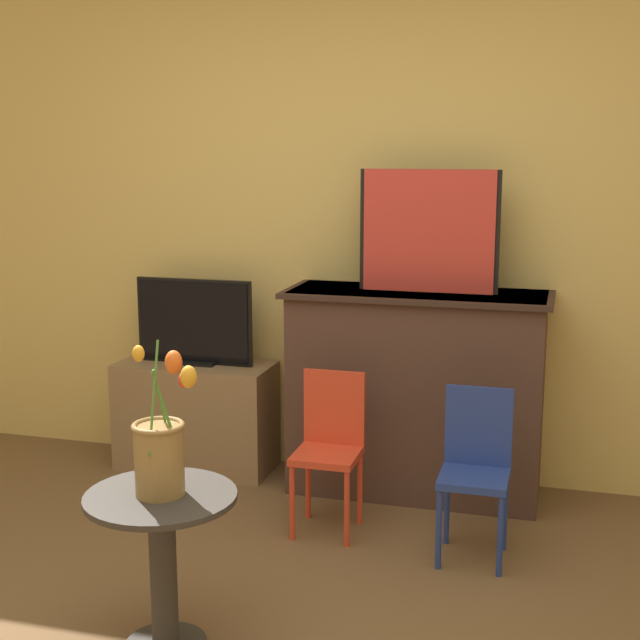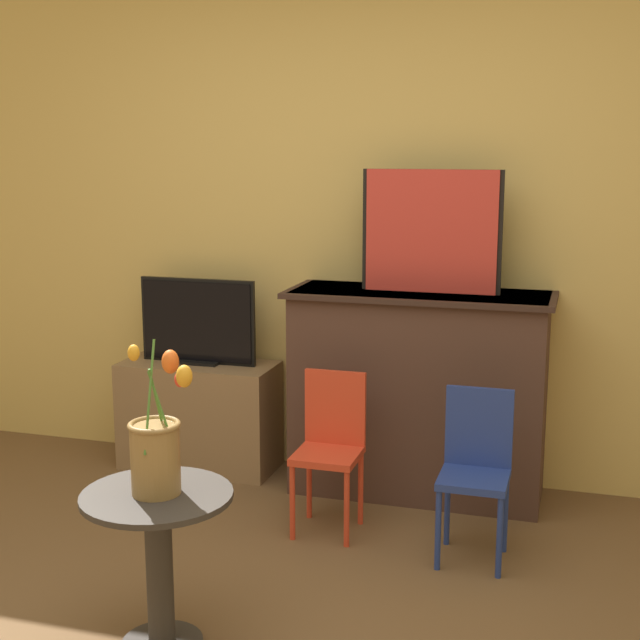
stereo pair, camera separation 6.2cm
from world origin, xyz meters
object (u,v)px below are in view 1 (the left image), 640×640
object	(u,v)px
tv_monitor	(194,323)
chair_red	(330,441)
vase_tulips	(161,449)
painting	(429,231)
chair_blue	(476,462)

from	to	relation	value
tv_monitor	chair_red	xyz separation A→B (m)	(0.86, -0.54, -0.37)
vase_tulips	chair_red	bearing A→B (deg)	75.86
painting	tv_monitor	bearing A→B (deg)	179.19
tv_monitor	chair_blue	world-z (taller)	tv_monitor
painting	vase_tulips	world-z (taller)	painting
chair_red	chair_blue	world-z (taller)	same
painting	chair_blue	world-z (taller)	painting
tv_monitor	vase_tulips	world-z (taller)	vase_tulips
chair_red	vase_tulips	xyz separation A→B (m)	(-0.27, -1.08, 0.30)
vase_tulips	chair_blue	bearing A→B (deg)	47.28
tv_monitor	chair_red	world-z (taller)	tv_monitor
chair_blue	vase_tulips	xyz separation A→B (m)	(-0.91, -0.99, 0.30)
chair_blue	tv_monitor	bearing A→B (deg)	157.04
painting	tv_monitor	world-z (taller)	painting
chair_red	tv_monitor	bearing A→B (deg)	147.98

